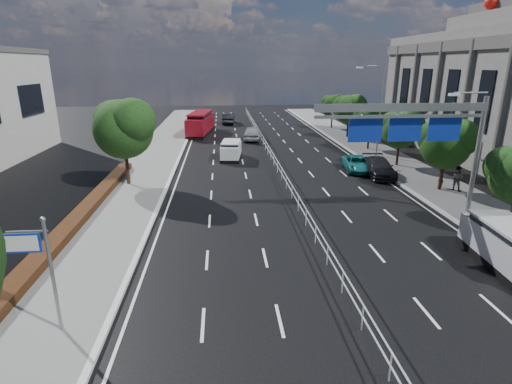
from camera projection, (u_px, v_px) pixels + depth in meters
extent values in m
plane|color=black|center=(354.00, 316.00, 14.86)|extent=(160.00, 160.00, 0.00)
cube|color=slate|center=(32.00, 332.00, 13.89)|extent=(5.00, 140.00, 0.14)
cube|color=silver|center=(106.00, 328.00, 14.10)|extent=(0.25, 140.00, 0.15)
cube|color=silver|center=(275.00, 157.00, 35.90)|extent=(0.05, 85.00, 0.05)
cube|color=silver|center=(275.00, 162.00, 36.03)|extent=(0.05, 85.00, 0.05)
cube|color=black|center=(39.00, 260.00, 18.40)|extent=(1.00, 36.00, 0.44)
cylinder|color=gray|center=(53.00, 279.00, 13.35)|extent=(0.12, 0.12, 4.20)
sphere|color=gray|center=(43.00, 219.00, 12.70)|extent=(0.18, 0.18, 0.18)
cylinder|color=gray|center=(27.00, 232.00, 12.77)|extent=(1.30, 0.07, 0.07)
cube|color=#0D2898|center=(19.00, 243.00, 12.87)|extent=(1.35, 0.06, 0.68)
cube|color=white|center=(20.00, 243.00, 12.90)|extent=(1.20, 0.01, 0.54)
cube|color=white|center=(19.00, 244.00, 12.84)|extent=(1.20, 0.01, 0.54)
cylinder|color=gray|center=(476.00, 157.00, 24.12)|extent=(0.28, 0.28, 7.20)
cube|color=gray|center=(402.00, 107.00, 22.79)|extent=(10.20, 0.25, 0.45)
cube|color=gray|center=(401.00, 116.00, 22.94)|extent=(10.20, 0.18, 0.18)
cylinder|color=gray|center=(471.00, 93.00, 22.87)|extent=(2.00, 0.10, 0.10)
cube|color=silver|center=(454.00, 95.00, 22.82)|extent=(0.60, 0.25, 0.15)
cube|color=#0D2898|center=(444.00, 129.00, 23.59)|extent=(2.00, 0.08, 1.40)
cube|color=white|center=(444.00, 129.00, 23.64)|extent=(1.80, 0.02, 1.20)
cube|color=#0D2898|center=(405.00, 130.00, 23.39)|extent=(2.00, 0.08, 1.40)
cube|color=white|center=(405.00, 129.00, 23.44)|extent=(1.80, 0.02, 1.20)
cube|color=#0D2898|center=(365.00, 130.00, 23.19)|extent=(2.00, 0.08, 1.40)
cube|color=white|center=(365.00, 130.00, 23.24)|extent=(1.80, 0.02, 1.20)
cylinder|color=gray|center=(380.00, 112.00, 39.03)|extent=(0.16, 0.16, 9.00)
cylinder|color=gray|center=(372.00, 66.00, 37.62)|extent=(0.10, 2.40, 0.10)
cube|color=silver|center=(360.00, 68.00, 37.57)|extent=(0.60, 0.25, 0.15)
cube|color=#4C4947|center=(475.00, 44.00, 33.88)|extent=(0.40, 36.00, 1.00)
sphere|color=#B2140C|center=(491.00, 3.00, 32.97)|extent=(1.10, 1.10, 1.10)
cylinder|color=black|center=(127.00, 163.00, 30.41)|extent=(0.28, 0.28, 3.50)
sphere|color=black|center=(123.00, 129.00, 29.62)|extent=(4.40, 4.40, 4.40)
sphere|color=black|center=(133.00, 121.00, 28.85)|extent=(3.30, 3.30, 3.30)
sphere|color=black|center=(114.00, 121.00, 30.01)|extent=(3.08, 3.08, 3.08)
sphere|color=black|center=(506.00, 167.00, 21.72)|extent=(2.24, 2.24, 2.24)
cylinder|color=black|center=(442.00, 173.00, 29.11)|extent=(0.22, 0.22, 2.80)
sphere|color=#0E330E|center=(446.00, 145.00, 28.48)|extent=(3.50, 3.50, 3.50)
sphere|color=#0E330E|center=(460.00, 138.00, 27.86)|extent=(2.62, 2.62, 2.62)
sphere|color=#0E330E|center=(435.00, 137.00, 28.79)|extent=(2.45, 2.45, 2.45)
cylinder|color=black|center=(398.00, 152.00, 36.24)|extent=(0.22, 0.22, 2.70)
sphere|color=black|center=(400.00, 130.00, 35.63)|extent=(3.30, 3.30, 3.30)
sphere|color=black|center=(411.00, 125.00, 35.05)|extent=(2.48, 2.48, 2.47)
sphere|color=black|center=(392.00, 124.00, 35.92)|extent=(2.31, 2.31, 2.31)
cylinder|color=black|center=(369.00, 138.00, 43.36)|extent=(0.21, 0.21, 2.65)
sphere|color=#0E330E|center=(370.00, 120.00, 42.76)|extent=(3.20, 3.20, 3.20)
sphere|color=#0E330E|center=(378.00, 115.00, 42.19)|extent=(2.40, 2.40, 2.40)
sphere|color=#0E330E|center=(364.00, 115.00, 43.04)|extent=(2.24, 2.24, 2.24)
cylinder|color=black|center=(348.00, 127.00, 50.44)|extent=(0.23, 0.23, 2.85)
sphere|color=black|center=(349.00, 110.00, 49.80)|extent=(3.60, 3.60, 3.60)
sphere|color=black|center=(356.00, 105.00, 49.17)|extent=(2.70, 2.70, 2.70)
sphere|color=black|center=(343.00, 106.00, 50.12)|extent=(2.52, 2.52, 2.52)
cylinder|color=black|center=(332.00, 120.00, 57.59)|extent=(0.21, 0.21, 2.60)
sphere|color=#0E330E|center=(333.00, 106.00, 57.00)|extent=(3.10, 3.10, 3.10)
sphere|color=#0E330E|center=(338.00, 103.00, 56.46)|extent=(2.32, 2.33, 2.32)
sphere|color=#0E330E|center=(328.00, 103.00, 57.27)|extent=(2.17, 2.17, 2.17)
cube|color=black|center=(231.00, 157.00, 39.47)|extent=(2.26, 4.31, 0.29)
cube|color=white|center=(231.00, 150.00, 39.25)|extent=(2.22, 4.22, 1.22)
cube|color=black|center=(231.00, 144.00, 39.06)|extent=(1.94, 3.08, 0.54)
cube|color=white|center=(231.00, 142.00, 38.98)|extent=(2.04, 3.33, 0.11)
cylinder|color=black|center=(222.00, 159.00, 38.17)|extent=(0.33, 0.63, 0.61)
cylinder|color=black|center=(238.00, 159.00, 38.13)|extent=(0.33, 0.63, 0.61)
cylinder|color=black|center=(225.00, 153.00, 40.71)|extent=(0.33, 0.63, 0.61)
cylinder|color=black|center=(240.00, 153.00, 40.67)|extent=(0.33, 0.63, 0.61)
cube|color=black|center=(201.00, 133.00, 53.68)|extent=(3.56, 9.93, 0.29)
cube|color=maroon|center=(201.00, 123.00, 53.30)|extent=(3.49, 9.74, 1.97)
cube|color=black|center=(200.00, 116.00, 53.00)|extent=(2.96, 7.07, 0.87)
cube|color=maroon|center=(200.00, 113.00, 52.86)|extent=(3.13, 7.65, 0.17)
cylinder|color=black|center=(189.00, 136.00, 50.68)|extent=(0.33, 0.63, 0.60)
cylinder|color=black|center=(204.00, 136.00, 50.60)|extent=(0.33, 0.63, 0.60)
cylinder|color=black|center=(198.00, 128.00, 56.66)|extent=(0.33, 0.63, 0.60)
cylinder|color=black|center=(211.00, 128.00, 56.58)|extent=(0.33, 0.63, 0.60)
imported|color=#989B9E|center=(252.00, 133.00, 49.00)|extent=(2.58, 5.23, 1.71)
imported|color=black|center=(229.00, 118.00, 62.65)|extent=(2.09, 5.19, 1.68)
cube|color=black|center=(502.00, 260.00, 18.81)|extent=(2.43, 4.98, 0.33)
cube|color=#A1A3A8|center=(505.00, 244.00, 18.56)|extent=(2.39, 4.88, 1.36)
cube|color=black|center=(508.00, 231.00, 18.35)|extent=(2.12, 3.55, 0.60)
cube|color=#A1A3A8|center=(509.00, 225.00, 18.26)|extent=(2.22, 3.83, 0.12)
cylinder|color=black|center=(505.00, 273.00, 17.26)|extent=(0.34, 0.70, 0.68)
cylinder|color=black|center=(468.00, 242.00, 20.24)|extent=(0.34, 0.70, 0.68)
cylinder|color=black|center=(501.00, 242.00, 20.24)|extent=(0.34, 0.70, 0.68)
imported|color=#176867|center=(357.00, 164.00, 34.96)|extent=(2.61, 4.81, 1.28)
imported|color=black|center=(379.00, 167.00, 33.34)|extent=(2.62, 5.28, 1.47)
imported|color=gray|center=(441.00, 177.00, 29.69)|extent=(0.67, 0.57, 1.55)
imported|color=gray|center=(457.00, 178.00, 28.96)|extent=(1.12, 1.12, 1.83)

